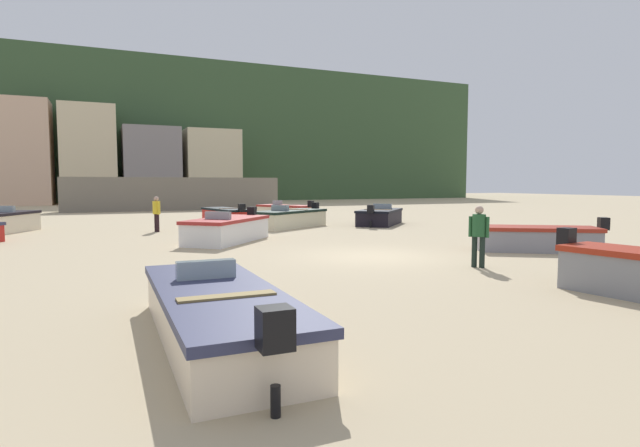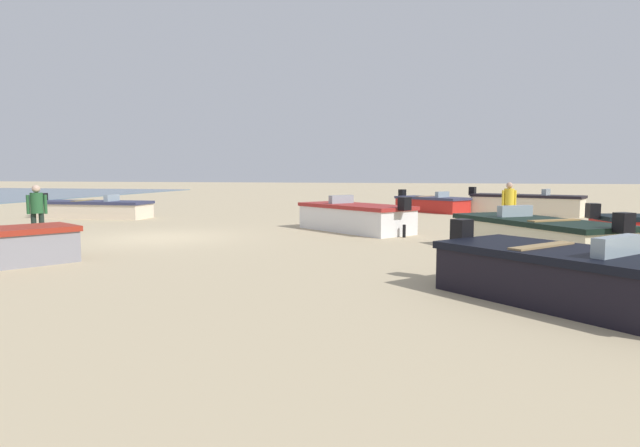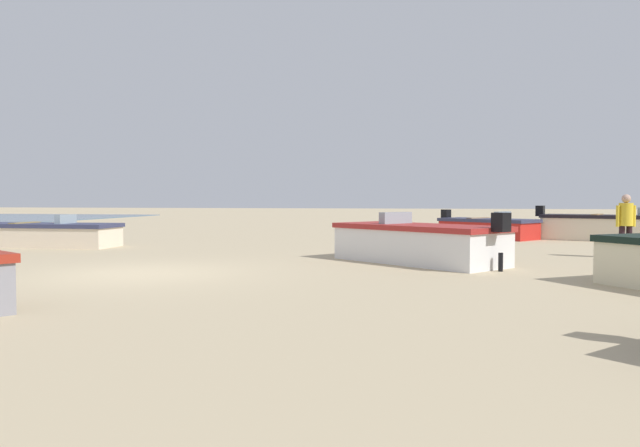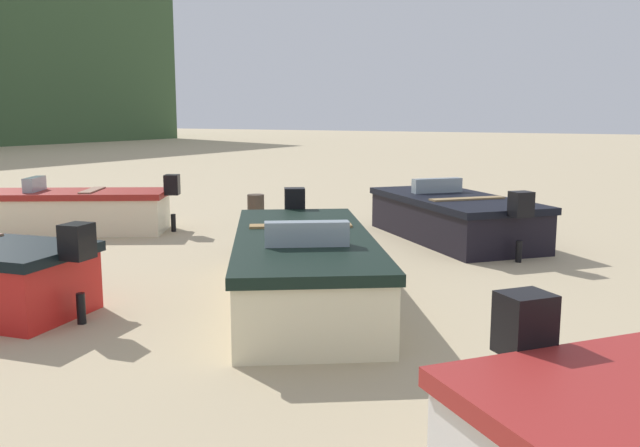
{
  "view_description": "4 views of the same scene",
  "coord_description": "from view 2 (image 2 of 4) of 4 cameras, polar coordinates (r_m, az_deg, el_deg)",
  "views": [
    {
      "loc": [
        -7.39,
        -13.1,
        2.19
      ],
      "look_at": [
        0.42,
        4.93,
        0.62
      ],
      "focal_mm": 28.05,
      "sensor_mm": 36.0,
      "label": 1
    },
    {
      "loc": [
        14.88,
        8.18,
        2.0
      ],
      "look_at": [
        2.08,
        5.44,
        0.74
      ],
      "focal_mm": 30.56,
      "sensor_mm": 36.0,
      "label": 2
    },
    {
      "loc": [
        11.42,
        5.78,
        1.52
      ],
      "look_at": [
        2.41,
        4.17,
        1.14
      ],
      "focal_mm": 34.4,
      "sensor_mm": 36.0,
      "label": 3
    },
    {
      "loc": [
        -5.93,
        6.43,
        2.35
      ],
      "look_at": [
        1.94,
        10.72,
        0.88
      ],
      "focal_mm": 37.54,
      "sensor_mm": 36.0,
      "label": 4
    }
  ],
  "objects": [
    {
      "name": "boat_black_5",
      "position": [
        9.06,
        24.63,
        -5.03
      ],
      "size": [
        3.96,
        4.07,
        1.14
      ],
      "rotation": [
        0.0,
        0.0,
        5.54
      ],
      "color": "black",
      "rests_on": "ground"
    },
    {
      "name": "boat_cream_8",
      "position": [
        27.07,
        20.78,
        1.89
      ],
      "size": [
        3.33,
        5.12,
        1.24
      ],
      "rotation": [
        0.0,
        0.0,
        5.87
      ],
      "color": "beige",
      "rests_on": "ground"
    },
    {
      "name": "boat_cream_1",
      "position": [
        14.0,
        21.74,
        -1.28
      ],
      "size": [
        4.63,
        3.83,
        1.19
      ],
      "rotation": [
        0.0,
        0.0,
        2.15
      ],
      "color": "beige",
      "rests_on": "ground"
    },
    {
      "name": "beach_walker_distant",
      "position": [
        17.32,
        -27.52,
        1.4
      ],
      "size": [
        0.47,
        0.49,
        1.62
      ],
      "rotation": [
        0.0,
        0.0,
        5.32
      ],
      "color": "black",
      "rests_on": "ground"
    },
    {
      "name": "boat_red_7",
      "position": [
        27.47,
        11.61,
        2.01
      ],
      "size": [
        3.42,
        3.79,
        1.07
      ],
      "rotation": [
        0.0,
        0.0,
        5.62
      ],
      "color": "red",
      "rests_on": "ground"
    },
    {
      "name": "boat_cream_6",
      "position": [
        25.4,
        -22.54,
        1.4
      ],
      "size": [
        1.58,
        5.1,
        1.05
      ],
      "rotation": [
        0.0,
        0.0,
        0.0
      ],
      "color": "beige",
      "rests_on": "ground"
    },
    {
      "name": "boat_white_2",
      "position": [
        18.27,
        3.71,
        0.65
      ],
      "size": [
        4.01,
        4.32,
        1.22
      ],
      "rotation": [
        0.0,
        0.0,
        2.44
      ],
      "color": "silver",
      "rests_on": "ground"
    },
    {
      "name": "ground_plane",
      "position": [
        17.1,
        -16.6,
        -1.46
      ],
      "size": [
        160.0,
        160.0,
        0.0
      ],
      "primitive_type": "plane",
      "color": "tan"
    },
    {
      "name": "beach_walker_foreground",
      "position": [
        20.27,
        19.18,
        2.22
      ],
      "size": [
        0.43,
        0.53,
        1.62
      ],
      "rotation": [
        0.0,
        0.0,
        1.87
      ],
      "color": "black",
      "rests_on": "ground"
    }
  ]
}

